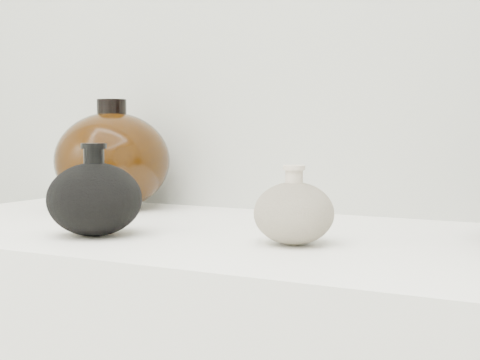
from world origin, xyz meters
The scene contains 3 objects.
black_gourd_vase centered at (-0.18, 0.83, 0.95)m, with size 0.13×0.13×0.12m.
cream_gourd_vase centered at (0.08, 0.89, 0.94)m, with size 0.11×0.11×0.10m.
left_round_pot centered at (-0.35, 1.09, 0.99)m, with size 0.27×0.27×0.20m.
Camera 1 is at (0.40, 0.14, 1.04)m, focal length 50.00 mm.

